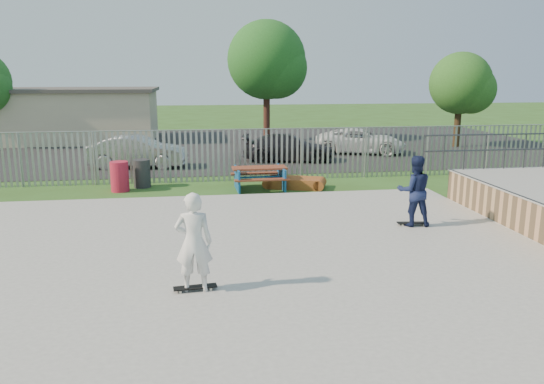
{
  "coord_description": "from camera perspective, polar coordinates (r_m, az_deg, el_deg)",
  "views": [
    {
      "loc": [
        -0.45,
        -11.11,
        4.07
      ],
      "look_at": [
        1.44,
        2.0,
        1.1
      ],
      "focal_mm": 35.0,
      "sensor_mm": 36.0,
      "label": 1
    }
  ],
  "objects": [
    {
      "name": "ground",
      "position": [
        11.84,
        -5.59,
        -7.53
      ],
      "size": [
        120.0,
        120.0,
        0.0
      ],
      "primitive_type": "plane",
      "color": "#30531C",
      "rests_on": "ground"
    },
    {
      "name": "concrete_slab",
      "position": [
        11.81,
        -5.59,
        -7.19
      ],
      "size": [
        15.0,
        12.0,
        0.15
      ],
      "primitive_type": "cube",
      "color": "#979792",
      "rests_on": "ground"
    },
    {
      "name": "fence",
      "position": [
        16.06,
        -2.88,
        1.6
      ],
      "size": [
        26.04,
        16.02,
        2.0
      ],
      "color": "gray",
      "rests_on": "ground"
    },
    {
      "name": "picnic_table",
      "position": [
        18.97,
        -1.36,
        1.52
      ],
      "size": [
        1.97,
        1.63,
        0.81
      ],
      "rotation": [
        0.0,
        0.0,
        0.03
      ],
      "color": "brown",
      "rests_on": "ground"
    },
    {
      "name": "funbox",
      "position": [
        19.28,
        2.45,
        1.0
      ],
      "size": [
        2.06,
        1.51,
        0.37
      ],
      "rotation": [
        0.0,
        0.0,
        -0.35
      ],
      "color": "brown",
      "rests_on": "ground"
    },
    {
      "name": "trash_bin_red",
      "position": [
        19.38,
        -16.07,
        1.61
      ],
      "size": [
        0.63,
        0.63,
        1.06
      ],
      "primitive_type": "cylinder",
      "color": "#B41B35",
      "rests_on": "ground"
    },
    {
      "name": "trash_bin_grey",
      "position": [
        19.87,
        -13.82,
        1.95
      ],
      "size": [
        0.61,
        0.61,
        1.02
      ],
      "primitive_type": "cylinder",
      "color": "#28282B",
      "rests_on": "ground"
    },
    {
      "name": "parking_lot",
      "position": [
        30.38,
        -7.31,
        4.86
      ],
      "size": [
        40.0,
        18.0,
        0.02
      ],
      "primitive_type": "cube",
      "color": "black",
      "rests_on": "ground"
    },
    {
      "name": "car_silver",
      "position": [
        24.03,
        -14.26,
        4.23
      ],
      "size": [
        4.39,
        1.98,
        1.4
      ],
      "primitive_type": "imported",
      "rotation": [
        0.0,
        0.0,
        1.45
      ],
      "color": "#A9A8AD",
      "rests_on": "parking_lot"
    },
    {
      "name": "car_dark",
      "position": [
        25.09,
        1.8,
        4.8
      ],
      "size": [
        4.57,
        2.45,
        1.26
      ],
      "primitive_type": "imported",
      "rotation": [
        0.0,
        0.0,
        1.41
      ],
      "color": "black",
      "rests_on": "parking_lot"
    },
    {
      "name": "car_white",
      "position": [
        27.91,
        9.48,
        5.45
      ],
      "size": [
        5.03,
        3.39,
        1.28
      ],
      "primitive_type": "imported",
      "rotation": [
        0.0,
        0.0,
        1.27
      ],
      "color": "white",
      "rests_on": "parking_lot"
    },
    {
      "name": "building",
      "position": [
        35.02,
        -20.84,
        7.79
      ],
      "size": [
        10.4,
        6.4,
        3.2
      ],
      "color": "beige",
      "rests_on": "ground"
    },
    {
      "name": "tree_mid",
      "position": [
        32.4,
        -0.6,
        14.0
      ],
      "size": [
        4.66,
        4.66,
        7.19
      ],
      "color": "#46251C",
      "rests_on": "ground"
    },
    {
      "name": "tree_right",
      "position": [
        31.63,
        19.61,
        10.94
      ],
      "size": [
        3.4,
        3.4,
        5.25
      ],
      "color": "#3A2A17",
      "rests_on": "ground"
    },
    {
      "name": "skateboard_a",
      "position": [
        14.5,
        14.86,
        -3.32
      ],
      "size": [
        0.82,
        0.29,
        0.08
      ],
      "rotation": [
        0.0,
        0.0,
        -0.12
      ],
      "color": "black",
      "rests_on": "concrete_slab"
    },
    {
      "name": "skateboard_b",
      "position": [
        10.05,
        -8.25,
        -10.22
      ],
      "size": [
        0.82,
        0.28,
        0.08
      ],
      "rotation": [
        0.0,
        0.0,
        0.1
      ],
      "color": "black",
      "rests_on": "concrete_slab"
    },
    {
      "name": "skater_navy",
      "position": [
        14.29,
        15.06,
        0.12
      ],
      "size": [
        0.98,
        0.8,
        1.86
      ],
      "primitive_type": "imported",
      "rotation": [
        0.0,
        0.0,
        3.03
      ],
      "color": "#161E45",
      "rests_on": "concrete_slab"
    },
    {
      "name": "skater_white",
      "position": [
        9.74,
        -8.42,
        -5.38
      ],
      "size": [
        0.71,
        0.5,
        1.86
      ],
      "primitive_type": "imported",
      "rotation": [
        0.0,
        0.0,
        3.06
      ],
      "color": "white",
      "rests_on": "concrete_slab"
    }
  ]
}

